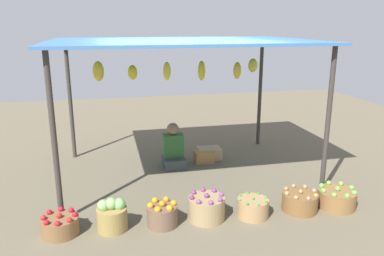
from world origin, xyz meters
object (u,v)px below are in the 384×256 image
wooden_crate_stacked_rear (204,157)px  basket_red_apples (60,225)px  basket_cabbages (112,216)px  basket_green_chilies (253,208)px  vendor_person (173,150)px  basket_potatoes (300,201)px  wooden_crate_near_vendor (209,153)px  basket_oranges (162,215)px  basket_green_apples (337,198)px  basket_purple_onions (207,208)px

wooden_crate_stacked_rear → basket_red_apples: bearing=-139.2°
basket_cabbages → basket_green_chilies: bearing=-2.4°
vendor_person → basket_potatoes: bearing=-55.4°
wooden_crate_near_vendor → vendor_person: bearing=-162.5°
basket_cabbages → basket_green_chilies: 1.78m
basket_oranges → basket_green_apples: bearing=-1.0°
basket_red_apples → basket_green_apples: (3.59, -0.11, 0.01)m
vendor_person → basket_cabbages: 2.21m
basket_green_apples → wooden_crate_near_vendor: basket_green_apples is taller
basket_purple_onions → basket_cabbages: bearing=179.6°
basket_red_apples → basket_green_chilies: (2.38, -0.11, 0.01)m
wooden_crate_near_vendor → basket_oranges: bearing=-118.8°
basket_cabbages → basket_red_apples: bearing=177.1°
basket_potatoes → wooden_crate_stacked_rear: 2.19m
basket_cabbages → wooden_crate_stacked_rear: 2.59m
basket_red_apples → vendor_person: bearing=47.9°
vendor_person → basket_purple_onions: bearing=-87.5°
basket_potatoes → basket_green_chilies: bearing=-178.3°
vendor_person → basket_oranges: 2.02m
basket_green_apples → wooden_crate_near_vendor: (-1.19, 2.21, -0.02)m
basket_green_chilies → basket_green_apples: 1.21m
basket_oranges → wooden_crate_near_vendor: basket_oranges is taller
basket_purple_onions → basket_potatoes: bearing=-2.1°
basket_green_apples → basket_cabbages: bearing=178.6°
basket_green_chilies → basket_potatoes: bearing=1.7°
basket_cabbages → basket_green_chilies: size_ratio=1.02×
basket_red_apples → basket_potatoes: (3.06, -0.09, 0.01)m
basket_cabbages → basket_purple_onions: bearing=-0.4°
vendor_person → basket_green_chilies: (0.68, -1.99, -0.18)m
basket_red_apples → basket_purple_onions: basket_purple_onions is taller
vendor_person → basket_green_apples: bearing=-46.4°
basket_oranges → wooden_crate_stacked_rear: (1.06, 2.03, -0.04)m
basket_green_apples → vendor_person: bearing=133.6°
vendor_person → wooden_crate_stacked_rear: bearing=7.6°
basket_red_apples → wooden_crate_near_vendor: 3.19m
basket_red_apples → wooden_crate_near_vendor: (2.40, 2.10, -0.01)m
wooden_crate_near_vendor → wooden_crate_stacked_rear: size_ratio=1.28×
vendor_person → basket_purple_onions: vendor_person is taller
vendor_person → basket_green_apples: vendor_person is taller
basket_cabbages → basket_potatoes: basket_cabbages is taller
basket_red_apples → wooden_crate_near_vendor: size_ratio=1.03×
vendor_person → wooden_crate_stacked_rear: (0.57, 0.08, -0.19)m
basket_purple_onions → wooden_crate_stacked_rear: basket_purple_onions is taller
basket_potatoes → wooden_crate_near_vendor: size_ratio=1.11×
vendor_person → basket_potatoes: 2.40m
basket_oranges → basket_green_chilies: bearing=-1.9°
basket_red_apples → basket_purple_onions: bearing=-1.3°
basket_potatoes → basket_green_apples: (0.54, -0.02, -0.00)m
basket_oranges → basket_purple_onions: bearing=2.7°
basket_red_apples → basket_cabbages: 0.61m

